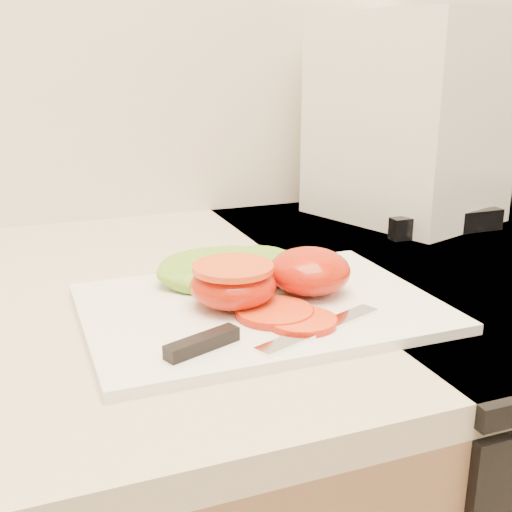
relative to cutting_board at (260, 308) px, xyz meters
name	(u,v)px	position (x,y,z in m)	size (l,w,h in m)	color
cutting_board	(260,308)	(0.00, 0.00, 0.00)	(0.34, 0.24, 0.01)	white
tomato_half_dome	(309,271)	(0.06, 0.01, 0.03)	(0.08, 0.08, 0.05)	red
tomato_half_cut	(233,283)	(-0.03, 0.00, 0.03)	(0.08, 0.08, 0.04)	red
tomato_slice_0	(275,312)	(0.00, -0.04, 0.01)	(0.07, 0.07, 0.01)	#E44818
tomato_slice_1	(302,321)	(0.02, -0.06, 0.01)	(0.06, 0.06, 0.01)	#E44818
lettuce_leaf_0	(223,270)	(-0.01, 0.07, 0.02)	(0.14, 0.09, 0.03)	#7EB931
lettuce_leaf_1	(259,265)	(0.03, 0.07, 0.02)	(0.11, 0.08, 0.02)	#7EB931
knife	(251,337)	(-0.04, -0.08, 0.01)	(0.21, 0.07, 0.01)	silver
appliance	(407,118)	(0.35, 0.29, 0.15)	(0.20, 0.25, 0.30)	silver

